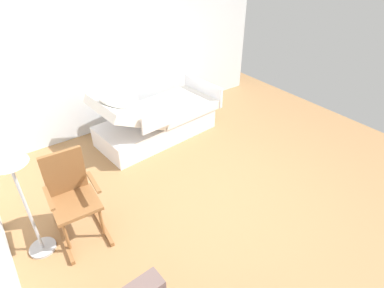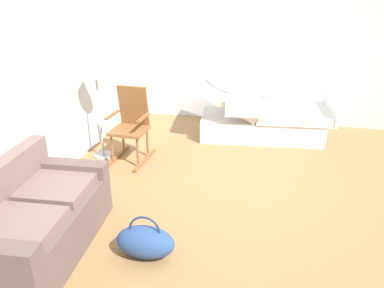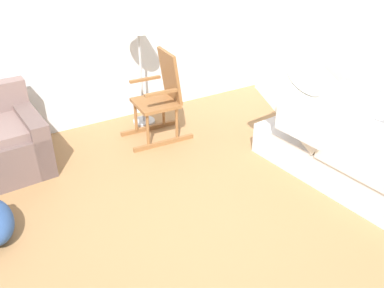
# 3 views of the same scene
# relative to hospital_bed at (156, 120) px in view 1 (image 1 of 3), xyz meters

# --- Properties ---
(ground_plane) EXTENTS (6.46, 6.46, 0.00)m
(ground_plane) POSITION_rel_hospital_bed_xyz_m (-1.83, -0.01, -0.30)
(ground_plane) COLOR #9E7247
(side_wall) EXTENTS (0.10, 5.26, 2.70)m
(side_wall) POSITION_rel_hospital_bed_xyz_m (0.81, -0.01, 1.05)
(side_wall) COLOR silver
(side_wall) RESTS_ON ground
(hospital_bed) EXTENTS (1.15, 2.15, 1.03)m
(hospital_bed) POSITION_rel_hospital_bed_xyz_m (0.00, 0.00, 0.00)
(hospital_bed) COLOR silver
(hospital_bed) RESTS_ON ground
(rocking_chair) EXTENTS (0.78, 0.53, 1.05)m
(rocking_chair) POSITION_rel_hospital_bed_xyz_m (-1.24, 1.78, 0.20)
(rocking_chair) COLOR brown
(rocking_chair) RESTS_ON ground
(floor_lamp) EXTENTS (0.34, 0.34, 1.48)m
(floor_lamp) POSITION_rel_hospital_bed_xyz_m (-1.29, 2.22, 0.93)
(floor_lamp) COLOR #B2B5BA
(floor_lamp) RESTS_ON ground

